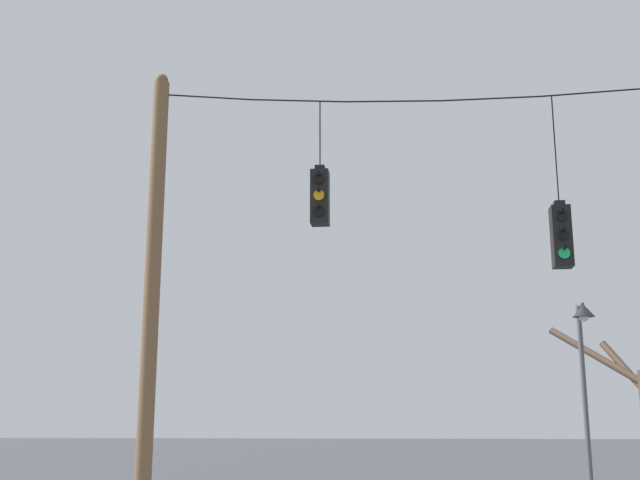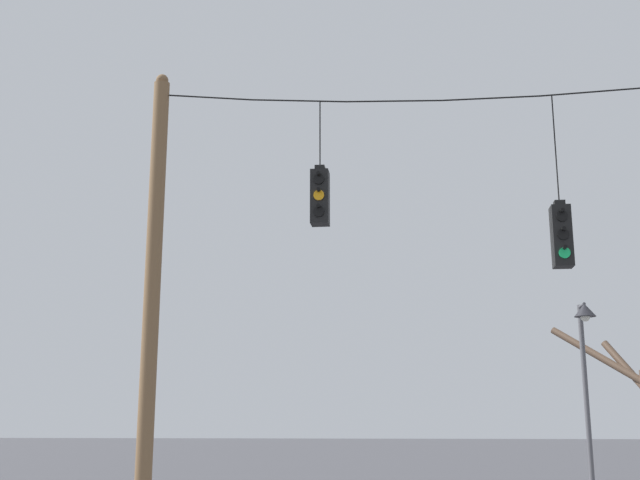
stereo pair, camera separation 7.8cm
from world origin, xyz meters
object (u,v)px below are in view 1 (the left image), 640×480
utility_pole_left (152,290)px  traffic_light_over_intersection (320,197)px  traffic_light_near_left_pole (561,235)px  street_lamp (584,351)px

utility_pole_left → traffic_light_over_intersection: (3.18, -0.00, 1.72)m
utility_pole_left → traffic_light_near_left_pole: utility_pole_left is taller
traffic_light_over_intersection → street_lamp: (5.63, 4.81, -2.53)m
traffic_light_near_left_pole → utility_pole_left: bearing=180.0°
street_lamp → traffic_light_near_left_pole: bearing=-104.6°
utility_pole_left → street_lamp: size_ratio=1.87×
traffic_light_near_left_pole → street_lamp: traffic_light_near_left_pole is taller
utility_pole_left → street_lamp: (8.80, 4.81, -0.81)m
traffic_light_near_left_pole → traffic_light_over_intersection: bearing=-180.0°
street_lamp → utility_pole_left: bearing=-151.3°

